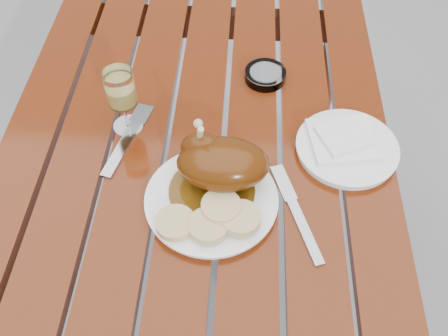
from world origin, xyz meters
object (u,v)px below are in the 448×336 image
Objects in this scene: dinner_plate at (211,200)px; side_plate at (347,148)px; ashtray at (265,75)px; wine_glass at (123,101)px; table at (201,246)px.

dinner_plate is 1.20× the size of side_plate.
dinner_plate is at bearing -105.74° from ashtray.
wine_glass is at bearing -150.33° from ashtray.
side_plate is 0.27m from ashtray.
wine_glass reaches higher than side_plate.
side_plate is (0.26, 0.14, 0.00)m from dinner_plate.
dinner_plate is at bearing -44.47° from wine_glass.
ashtray is at bearing 29.67° from wine_glass.
table is 8.24× the size of wine_glass.
dinner_plate is 0.27m from wine_glass.
table is 0.40m from dinner_plate.
wine_glass is 1.55× the size of ashtray.
dinner_plate is 1.70× the size of wine_glass.
side_plate is at bearing -51.55° from ashtray.
ashtray is at bearing 128.45° from side_plate.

